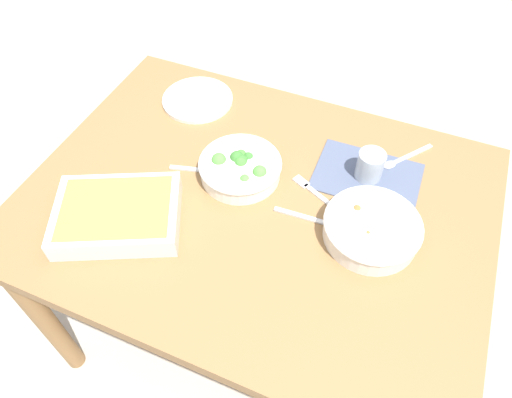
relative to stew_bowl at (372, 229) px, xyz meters
The scene contains 12 objects.
ground_plane 0.83m from the stew_bowl, behind, with size 6.00×6.00×0.00m, color #B2A899.
dining_table 0.33m from the stew_bowl, behind, with size 1.20×0.90×0.74m.
placemat 0.20m from the stew_bowl, 105.83° to the left, with size 0.28×0.20×0.00m, color #4C5670.
stew_bowl is the anchor object (origin of this frame).
broccoli_bowl 0.38m from the stew_bowl, behind, with size 0.22×0.22×0.07m.
baking_dish 0.62m from the stew_bowl, 161.11° to the right, with size 0.37×0.33×0.06m.
drink_cup 0.20m from the stew_bowl, 105.83° to the left, with size 0.07×0.07×0.08m.
side_plate 0.69m from the stew_bowl, 154.61° to the left, with size 0.22×0.22×0.01m, color white.
spoon_by_stew 0.14m from the stew_bowl, behind, with size 0.18×0.03×0.01m.
spoon_by_broccoli 0.46m from the stew_bowl, behind, with size 0.17×0.06×0.01m.
spoon_spare 0.29m from the stew_bowl, 86.50° to the left, with size 0.12×0.15×0.01m.
fork_on_table 0.18m from the stew_bowl, 154.66° to the left, with size 0.17×0.09×0.01m.
Camera 1 is at (0.30, -0.72, 1.69)m, focal length 33.08 mm.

